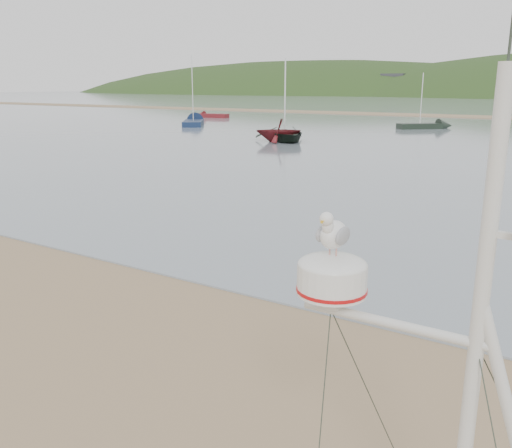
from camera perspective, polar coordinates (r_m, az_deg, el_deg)
The scene contains 6 objects.
ground at distance 8.21m, azimuth -18.67°, elevation -15.74°, with size 560.00×560.00×0.00m, color #866C4D.
boat_dark at distance 39.79m, azimuth 3.06°, elevation 12.34°, with size 3.63×1.05×5.08m, color black.
boat_red at distance 39.27m, azimuth 2.40°, elevation 10.91°, with size 2.71×1.66×3.14m, color maroon.
sailboat_dark_mid at distance 54.21m, azimuth 18.02°, elevation 9.82°, with size 4.79×4.78×5.47m.
dinghy_red_far at distance 69.52m, azimuth -5.03°, elevation 11.31°, with size 4.67×1.48×1.12m.
sailboat_blue_near at distance 58.02m, azimuth -6.46°, elevation 10.68°, with size 5.78×7.20×7.44m.
Camera 1 is at (5.73, -4.28, 4.02)m, focal length 38.00 mm.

